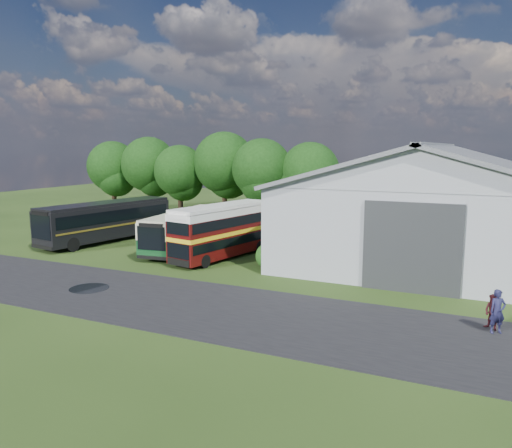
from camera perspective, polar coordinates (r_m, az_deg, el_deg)
The scene contains 18 objects.
ground at distance 31.18m, azimuth -12.69°, elevation -6.15°, with size 120.00×120.00×0.00m, color #1D3210.
asphalt_road at distance 27.13m, azimuth -11.55°, elevation -8.38°, with size 60.00×8.00×0.02m, color black.
puddle at distance 29.95m, azimuth -18.52°, elevation -7.02°, with size 2.20×2.20×0.01m, color black.
storage_shed at distance 40.01m, azimuth 19.85°, elevation 2.88°, with size 18.80×24.80×8.15m.
tree_far_left at distance 63.36m, azimuth -16.04°, elevation 6.32°, with size 6.12×6.12×8.64m.
tree_left_a at distance 60.58m, azimuth -12.15°, elevation 6.66°, with size 6.46×6.46×9.12m.
tree_left_b at distance 56.88m, azimuth -8.71°, elevation 6.00°, with size 5.78×5.78×8.16m.
tree_mid at distance 55.35m, azimuth -3.64°, elevation 6.98°, with size 6.80×6.80×9.60m.
tree_right_a at distance 52.23m, azimuth 0.68°, elevation 6.34°, with size 6.26×6.26×8.83m.
tree_right_b at distance 51.13m, azimuth 6.18°, elevation 5.96°, with size 5.98×5.98×8.45m.
shrub_front at distance 33.38m, azimuth 1.40°, elevation -4.94°, with size 1.70×1.70×1.70m, color #194714.
shrub_mid at distance 35.17m, azimuth 2.72°, elevation -4.24°, with size 1.60×1.60×1.60m, color #194714.
shrub_back at distance 36.98m, azimuth 3.91°, elevation -3.60°, with size 1.80×1.80×1.80m, color #194714.
bus_green_single at distance 39.28m, azimuth -8.01°, elevation -0.62°, with size 3.70×10.84×2.93m.
bus_maroon_double at distance 35.83m, azimuth -3.85°, elevation -0.86°, with size 3.97×9.25×3.86m.
bus_dark_single at distance 43.93m, azimuth -16.72°, elevation 0.38°, with size 4.72×12.41×3.34m.
visitor_a at distance 23.97m, azimuth 25.88°, elevation -9.02°, with size 0.70×0.46×1.91m, color #1A1A3A.
visitor_b at distance 24.36m, azimuth 25.44°, elevation -9.13°, with size 0.76×0.60×1.57m, color #3B1318.
Camera 1 is at (18.67, -23.67, 7.93)m, focal length 35.00 mm.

